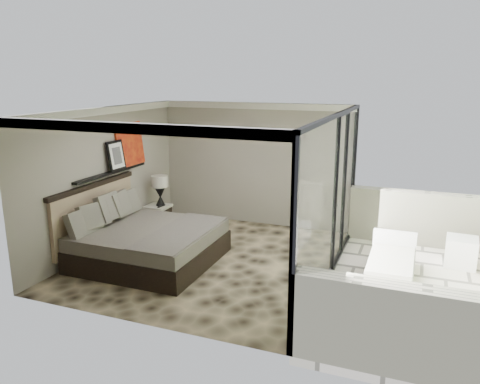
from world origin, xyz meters
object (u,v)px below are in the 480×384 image
(nightstand, at_px, (158,217))
(table_lamp, at_px, (160,186))
(ottoman, at_px, (461,252))
(lounger, at_px, (391,265))
(bed, at_px, (144,241))

(nightstand, height_order, table_lamp, table_lamp)
(ottoman, relative_size, lounger, 0.34)
(table_lamp, height_order, ottoman, table_lamp)
(bed, bearing_deg, nightstand, 113.82)
(nightstand, height_order, lounger, lounger)
(bed, distance_m, lounger, 4.46)
(bed, xyz_separation_m, ottoman, (5.50, 1.88, -0.12))
(table_lamp, distance_m, lounger, 5.24)
(table_lamp, distance_m, ottoman, 6.29)
(bed, height_order, lounger, bed)
(table_lamp, height_order, lounger, table_lamp)
(bed, relative_size, nightstand, 4.75)
(bed, relative_size, ottoman, 4.52)
(table_lamp, relative_size, lounger, 0.44)
(bed, distance_m, table_lamp, 2.08)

